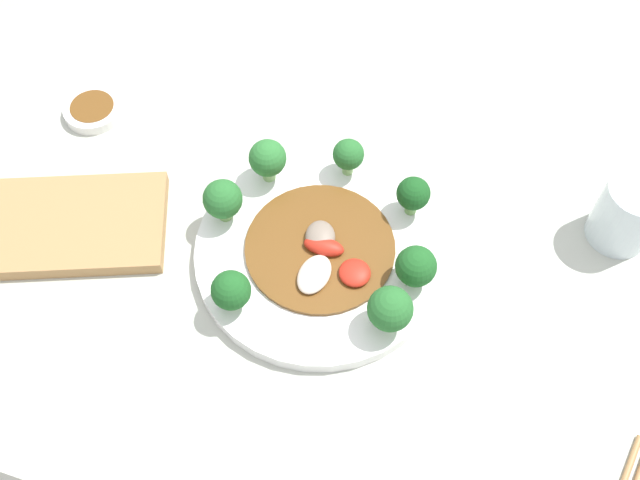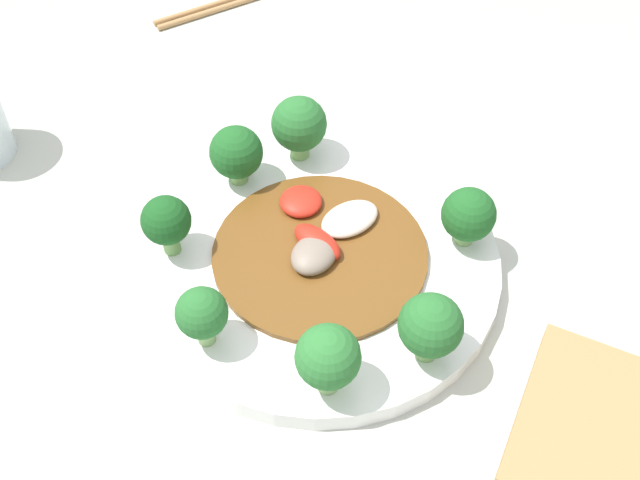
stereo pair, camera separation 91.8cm
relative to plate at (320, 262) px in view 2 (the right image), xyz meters
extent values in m
cube|color=#B7BCAD|center=(0.04, -0.02, -0.39)|extent=(0.99, 0.69, 0.77)
cylinder|color=white|center=(0.00, 0.00, 0.00)|extent=(0.31, 0.31, 0.02)
cylinder|color=#89B76B|center=(-0.10, 0.08, 0.02)|extent=(0.02, 0.02, 0.02)
sphere|color=#2D7533|center=(-0.10, 0.08, 0.05)|extent=(0.05, 0.05, 0.05)
cylinder|color=#7AAD5B|center=(0.12, -0.01, 0.02)|extent=(0.02, 0.02, 0.01)
sphere|color=#1E5B23|center=(0.12, -0.01, 0.04)|extent=(0.05, 0.05, 0.05)
cylinder|color=#7AAD5B|center=(0.11, -0.07, 0.02)|extent=(0.02, 0.02, 0.02)
sphere|color=#286B2D|center=(0.11, -0.07, 0.05)|extent=(0.05, 0.05, 0.05)
cylinder|color=#70A356|center=(0.09, 0.09, 0.02)|extent=(0.01, 0.01, 0.02)
sphere|color=#19511E|center=(0.09, 0.09, 0.05)|extent=(0.04, 0.04, 0.04)
cylinder|color=#89B76B|center=(0.00, 0.12, 0.02)|extent=(0.01, 0.01, 0.02)
sphere|color=#286B2D|center=(0.00, 0.12, 0.05)|extent=(0.04, 0.04, 0.04)
cylinder|color=#7AAD5B|center=(-0.13, 0.01, 0.02)|extent=(0.02, 0.02, 0.02)
sphere|color=#286B2D|center=(-0.13, 0.01, 0.05)|extent=(0.05, 0.05, 0.05)
cylinder|color=#89B76B|center=(-0.07, -0.10, 0.02)|extent=(0.02, 0.02, 0.01)
sphere|color=#1E5B23|center=(-0.07, -0.10, 0.04)|extent=(0.05, 0.05, 0.05)
cylinder|color=brown|center=(0.00, 0.00, 0.01)|extent=(0.19, 0.19, 0.01)
ellipsoid|color=red|center=(0.05, -0.03, 0.02)|extent=(0.06, 0.06, 0.01)
ellipsoid|color=red|center=(0.01, 0.00, 0.02)|extent=(0.05, 0.03, 0.02)
ellipsoid|color=beige|center=(0.01, -0.04, 0.02)|extent=(0.04, 0.06, 0.01)
ellipsoid|color=gray|center=(0.00, 0.01, 0.02)|extent=(0.05, 0.06, 0.02)
cylinder|color=#AD7F4C|center=(0.38, -0.23, -0.01)|extent=(0.06, 0.23, 0.01)
camera|label=1|loc=(0.15, -0.46, 0.80)|focal=42.00mm
camera|label=2|loc=(-0.30, 0.29, 0.51)|focal=42.00mm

